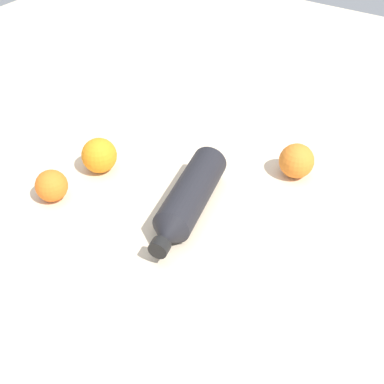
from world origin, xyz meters
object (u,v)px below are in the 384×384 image
water_bottle (188,199)px  orange_0 (296,161)px  orange_1 (99,155)px  orange_2 (52,186)px

water_bottle → orange_0: orange_0 is taller
water_bottle → orange_1: orange_1 is taller
orange_2 → water_bottle: bearing=24.2°
water_bottle → orange_1: size_ratio=3.76×
orange_1 → orange_2: bearing=-96.9°
orange_0 → orange_1: 0.42m
water_bottle → orange_2: (-0.26, -0.11, -0.00)m
water_bottle → orange_2: size_ratio=4.37×
orange_0 → orange_2: bearing=-137.5°
orange_0 → orange_1: orange_1 is taller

